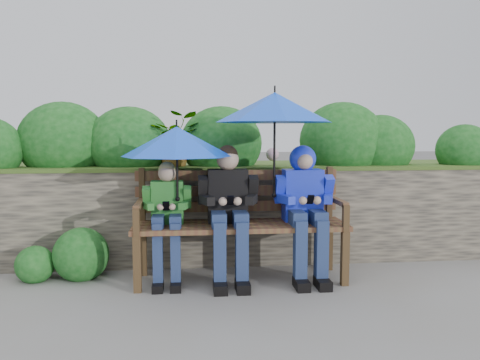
{
  "coord_description": "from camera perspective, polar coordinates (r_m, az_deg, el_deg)",
  "views": [
    {
      "loc": [
        -0.44,
        -4.14,
        1.38
      ],
      "look_at": [
        0.0,
        0.1,
        0.95
      ],
      "focal_mm": 35.0,
      "sensor_mm": 36.0,
      "label": 1
    }
  ],
  "objects": [
    {
      "name": "boy_middle",
      "position": [
        4.32,
        -1.41,
        -3.13
      ],
      "size": [
        0.56,
        0.64,
        1.27
      ],
      "color": "black",
      "rests_on": "ground"
    },
    {
      "name": "umbrella_left",
      "position": [
        4.27,
        -7.71,
        4.67
      ],
      "size": [
        1.0,
        1.0,
        0.74
      ],
      "color": "blue",
      "rests_on": "ground"
    },
    {
      "name": "umbrella_right",
      "position": [
        4.36,
        4.25,
        8.82
      ],
      "size": [
        1.09,
        1.09,
        1.03
      ],
      "color": "blue",
      "rests_on": "ground"
    },
    {
      "name": "ground",
      "position": [
        4.39,
        0.14,
        -12.57
      ],
      "size": [
        60.0,
        60.0,
        0.0
      ],
      "primitive_type": "plane",
      "color": "gray",
      "rests_on": "ground"
    },
    {
      "name": "boy_left",
      "position": [
        4.33,
        -8.87,
        -4.02
      ],
      "size": [
        0.44,
        0.51,
        1.12
      ],
      "color": "#285A29",
      "rests_on": "ground"
    },
    {
      "name": "garden_backdrop",
      "position": [
        5.79,
        -3.36,
        -1.65
      ],
      "size": [
        8.0,
        2.86,
        1.89
      ],
      "color": "#3C3933",
      "rests_on": "ground"
    },
    {
      "name": "boy_right",
      "position": [
        4.44,
        7.91,
        -2.35
      ],
      "size": [
        0.55,
        0.66,
        1.26
      ],
      "color": "#1E32D3",
      "rests_on": "ground"
    },
    {
      "name": "park_bench",
      "position": [
        4.45,
        -0.06,
        -4.42
      ],
      "size": [
        1.98,
        0.58,
        1.05
      ],
      "color": "#44311B",
      "rests_on": "ground"
    }
  ]
}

